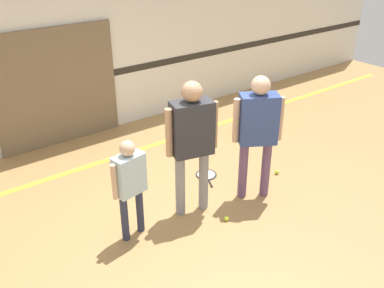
{
  "coord_description": "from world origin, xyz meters",
  "views": [
    {
      "loc": [
        -2.62,
        -3.78,
        3.34
      ],
      "look_at": [
        0.14,
        -0.08,
        0.98
      ],
      "focal_mm": 40.0,
      "sensor_mm": 36.0,
      "label": 1
    }
  ],
  "objects_px": {
    "tennis_ball_near_instructor": "(226,218)",
    "racket_spare_on_floor": "(206,175)",
    "tennis_ball_by_spare_racket": "(204,165)",
    "person_student_right": "(258,125)",
    "person_student_left": "(130,179)",
    "tennis_ball_stray_left": "(277,172)",
    "person_instructor": "(192,135)"
  },
  "relations": [
    {
      "from": "racket_spare_on_floor",
      "to": "tennis_ball_near_instructor",
      "type": "distance_m",
      "value": 1.12
    },
    {
      "from": "person_student_left",
      "to": "person_student_right",
      "type": "distance_m",
      "value": 1.79
    },
    {
      "from": "tennis_ball_near_instructor",
      "to": "tennis_ball_stray_left",
      "type": "bearing_deg",
      "value": 16.85
    },
    {
      "from": "person_student_left",
      "to": "tennis_ball_stray_left",
      "type": "height_order",
      "value": "person_student_left"
    },
    {
      "from": "person_student_right",
      "to": "tennis_ball_by_spare_racket",
      "type": "distance_m",
      "value": 1.46
    },
    {
      "from": "tennis_ball_stray_left",
      "to": "tennis_ball_by_spare_racket",
      "type": "bearing_deg",
      "value": 131.54
    },
    {
      "from": "person_student_left",
      "to": "tennis_ball_by_spare_racket",
      "type": "distance_m",
      "value": 2.01
    },
    {
      "from": "racket_spare_on_floor",
      "to": "tennis_ball_by_spare_racket",
      "type": "distance_m",
      "value": 0.28
    },
    {
      "from": "tennis_ball_near_instructor",
      "to": "tennis_ball_stray_left",
      "type": "height_order",
      "value": "same"
    },
    {
      "from": "tennis_ball_by_spare_racket",
      "to": "person_student_right",
      "type": "bearing_deg",
      "value": -87.09
    },
    {
      "from": "person_student_left",
      "to": "racket_spare_on_floor",
      "type": "xyz_separation_m",
      "value": [
        1.56,
        0.54,
        -0.77
      ]
    },
    {
      "from": "person_student_right",
      "to": "racket_spare_on_floor",
      "type": "xyz_separation_m",
      "value": [
        -0.19,
        0.79,
        -1.05
      ]
    },
    {
      "from": "person_student_right",
      "to": "racket_spare_on_floor",
      "type": "height_order",
      "value": "person_student_right"
    },
    {
      "from": "tennis_ball_near_instructor",
      "to": "tennis_ball_by_spare_racket",
      "type": "height_order",
      "value": "same"
    },
    {
      "from": "tennis_ball_by_spare_racket",
      "to": "tennis_ball_stray_left",
      "type": "bearing_deg",
      "value": -48.46
    },
    {
      "from": "person_student_left",
      "to": "tennis_ball_near_instructor",
      "type": "relative_size",
      "value": 19.18
    },
    {
      "from": "person_student_left",
      "to": "tennis_ball_stray_left",
      "type": "xyz_separation_m",
      "value": [
        2.44,
        -0.06,
        -0.75
      ]
    },
    {
      "from": "person_instructor",
      "to": "person_student_left",
      "type": "bearing_deg",
      "value": -167.66
    },
    {
      "from": "person_student_right",
      "to": "tennis_ball_near_instructor",
      "type": "relative_size",
      "value": 26.09
    },
    {
      "from": "tennis_ball_near_instructor",
      "to": "person_student_left",
      "type": "bearing_deg",
      "value": 156.48
    },
    {
      "from": "racket_spare_on_floor",
      "to": "tennis_ball_by_spare_racket",
      "type": "height_order",
      "value": "tennis_ball_by_spare_racket"
    },
    {
      "from": "person_student_right",
      "to": "racket_spare_on_floor",
      "type": "relative_size",
      "value": 3.25
    },
    {
      "from": "tennis_ball_near_instructor",
      "to": "racket_spare_on_floor",
      "type": "bearing_deg",
      "value": 64.53
    },
    {
      "from": "racket_spare_on_floor",
      "to": "tennis_ball_by_spare_racket",
      "type": "xyz_separation_m",
      "value": [
        0.14,
        0.24,
        0.02
      ]
    },
    {
      "from": "person_instructor",
      "to": "tennis_ball_by_spare_racket",
      "type": "distance_m",
      "value": 1.57
    },
    {
      "from": "person_instructor",
      "to": "tennis_ball_near_instructor",
      "type": "bearing_deg",
      "value": -50.97
    },
    {
      "from": "person_student_left",
      "to": "tennis_ball_by_spare_racket",
      "type": "height_order",
      "value": "person_student_left"
    },
    {
      "from": "person_instructor",
      "to": "person_student_left",
      "type": "distance_m",
      "value": 0.92
    },
    {
      "from": "tennis_ball_near_instructor",
      "to": "tennis_ball_stray_left",
      "type": "xyz_separation_m",
      "value": [
        1.36,
        0.41,
        0.0
      ]
    },
    {
      "from": "person_student_left",
      "to": "tennis_ball_by_spare_racket",
      "type": "xyz_separation_m",
      "value": [
        1.7,
        0.78,
        -0.75
      ]
    },
    {
      "from": "racket_spare_on_floor",
      "to": "tennis_ball_stray_left",
      "type": "xyz_separation_m",
      "value": [
        0.88,
        -0.6,
        0.02
      ]
    },
    {
      "from": "person_student_right",
      "to": "tennis_ball_by_spare_racket",
      "type": "relative_size",
      "value": 26.09
    }
  ]
}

